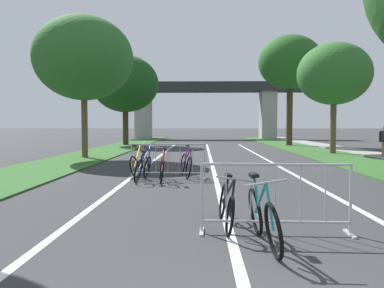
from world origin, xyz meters
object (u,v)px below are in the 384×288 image
Objects in this scene: tree_left_oak_near at (125,84)px; bicycle_blue_3 at (143,168)px; tree_left_oak_mid at (84,58)px; bicycle_yellow_2 at (140,164)px; tree_right_pine_near at (334,74)px; tree_right_cypress_far at (290,63)px; bicycle_black_0 at (226,205)px; crowd_barrier_nearest at (275,199)px; bicycle_purple_4 at (186,164)px; bicycle_red_1 at (162,168)px; crowd_barrier_second at (168,161)px; bicycle_teal_5 at (263,218)px.

tree_left_oak_near is 19.48m from bicycle_blue_3.
tree_left_oak_mid is 3.93× the size of bicycle_yellow_2.
tree_right_cypress_far is at bearing 93.92° from tree_right_pine_near.
bicycle_black_0 is at bearing -61.40° from bicycle_blue_3.
tree_left_oak_mid reaches higher than crowd_barrier_nearest.
tree_right_pine_near is (12.98, -8.46, -0.39)m from tree_left_oak_near.
bicycle_purple_4 is at bearing -112.32° from tree_right_cypress_far.
bicycle_purple_4 is (-0.88, 5.79, 0.04)m from bicycle_black_0.
bicycle_purple_4 is (-7.06, -17.21, -5.81)m from tree_right_cypress_far.
bicycle_red_1 is at bearing -43.73° from bicycle_yellow_2.
bicycle_purple_4 reaches higher than bicycle_black_0.
tree_right_pine_near is 2.68× the size of crowd_barrier_second.
tree_right_pine_near is at bearing 55.04° from bicycle_yellow_2.
bicycle_red_1 is (-8.25, -10.22, -3.94)m from tree_right_pine_near.
tree_left_oak_near is 19.75m from bicycle_red_1.
bicycle_black_0 is 1.03× the size of bicycle_red_1.
bicycle_teal_5 is at bearing -63.99° from tree_left_oak_mid.
tree_right_cypress_far is 5.04× the size of bicycle_red_1.
bicycle_purple_4 is at bearing 104.38° from crowd_barrier_nearest.
bicycle_purple_4 is at bearing -83.63° from bicycle_black_0.
crowd_barrier_nearest is 5.97m from bicycle_blue_3.
bicycle_yellow_2 is (-0.93, 0.55, -0.13)m from crowd_barrier_second.
tree_left_oak_mid is 2.99× the size of crowd_barrier_nearest.
bicycle_yellow_2 is at bearing -134.74° from tree_right_pine_near.
bicycle_red_1 is at bearing -128.90° from tree_right_pine_near.
bicycle_yellow_2 is 7.35m from bicycle_teal_5.
bicycle_purple_4 is at bearing -73.10° from tree_left_oak_near.
bicycle_teal_5 is (6.38, -13.09, -4.34)m from tree_left_oak_mid.
tree_right_cypress_far is 25.30m from bicycle_teal_5.
bicycle_blue_3 is at bearing -65.32° from bicycle_yellow_2.
bicycle_black_0 is 5.02m from bicycle_red_1.
tree_right_pine_near is at bearing -33.07° from tree_left_oak_near.
crowd_barrier_nearest is 6.92m from bicycle_yellow_2.
crowd_barrier_nearest is (6.95, -23.82, -4.19)m from tree_left_oak_near.
tree_left_oak_mid is 4.11× the size of bicycle_red_1.
tree_left_oak_mid is 3.96× the size of bicycle_blue_3.
tree_left_oak_mid is at bearing 129.92° from bicycle_yellow_2.
bicycle_yellow_2 is 0.97m from bicycle_blue_3.
tree_left_oak_mid is 4.00× the size of bicycle_purple_4.
bicycle_yellow_2 is at bearing -77.40° from tree_left_oak_near.
bicycle_red_1 is at bearing -9.18° from bicycle_blue_3.
tree_right_cypress_far is 4.81× the size of bicycle_teal_5.
bicycle_black_0 is at bearing -70.08° from bicycle_teal_5.
crowd_barrier_second is 1.08m from bicycle_yellow_2.
bicycle_black_0 is (-0.70, 0.36, -0.17)m from crowd_barrier_nearest.
bicycle_teal_5 is (2.49, -5.88, 0.01)m from bicycle_blue_3.
tree_right_pine_near is 13.95m from bicycle_blue_3.
tree_right_cypress_far reaches higher than tree_right_pine_near.
bicycle_blue_3 is (-8.80, -10.07, -3.94)m from tree_right_pine_near.
tree_right_cypress_far is 19.98m from bicycle_yellow_2.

